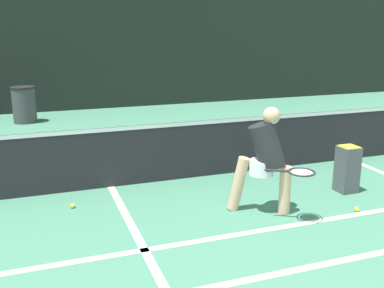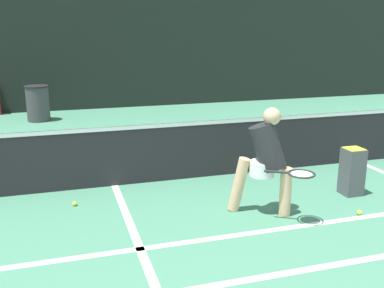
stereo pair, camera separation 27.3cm
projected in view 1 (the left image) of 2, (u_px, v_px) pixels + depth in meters
The scene contains 10 objects.
court_service_line at pixel (145, 250), 5.04m from camera, with size 8.25×0.10×0.01m, color white.
court_center_mark at pixel (133, 227), 5.60m from camera, with size 0.10×3.13×0.01m, color white.
net at pixel (109, 156), 6.90m from camera, with size 11.09×0.09×1.07m.
fence_back at pixel (66, 48), 12.95m from camera, with size 24.00×0.06×3.66m.
player_practicing at pixel (265, 157), 5.89m from camera, with size 0.96×1.01×1.45m.
tennis_ball_scattered_3 at pixel (356, 209), 6.08m from camera, with size 0.07×0.07×0.07m, color #D1E033.
tennis_ball_scattered_5 at pixel (73, 206), 6.20m from camera, with size 0.07×0.07×0.07m, color #D1E033.
ball_hopper at pixel (347, 168), 6.75m from camera, with size 0.28×0.28×0.71m.
trash_bin at pixel (24, 105), 11.60m from camera, with size 0.61×0.61×0.93m.
building_far at pixel (41, 11), 30.38m from camera, with size 36.00×2.40×6.83m, color #B2ADA3.
Camera 1 is at (-1.04, -0.64, 2.44)m, focal length 42.00 mm.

